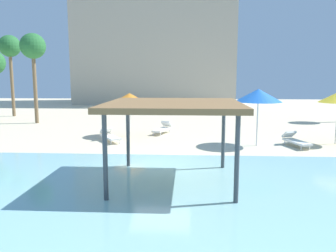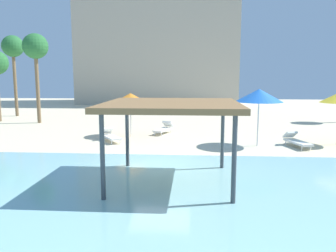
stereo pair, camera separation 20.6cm
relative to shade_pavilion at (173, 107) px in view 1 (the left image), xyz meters
name	(u,v)px [view 1 (the left image)]	position (x,y,z in m)	size (l,w,h in m)	color
ground_plane	(161,164)	(-0.62, 2.42, -2.59)	(80.00, 80.00, 0.00)	beige
lagoon_water	(145,214)	(-0.62, -2.83, -2.57)	(44.00, 13.50, 0.04)	#8CC6CC
shade_pavilion	(173,107)	(0.00, 0.00, 0.00)	(4.45, 4.45, 2.76)	#42474C
beach_umbrella_blue_0	(258,95)	(4.09, 6.45, 0.03)	(2.42, 2.42, 2.96)	silver
beach_umbrella_orange_2	(129,98)	(-3.01, 8.88, -0.27)	(2.02, 2.02, 2.61)	silver
lounge_chair_0	(110,136)	(-3.85, 7.12, -2.26)	(1.53, 1.92, 0.74)	white
lounge_chair_1	(295,140)	(6.04, 6.36, -2.26)	(1.10, 1.99, 0.74)	white
lounge_chair_2	(163,128)	(-1.08, 9.95, -2.26)	(1.22, 1.99, 0.74)	white
palm_tree_0	(33,48)	(-11.17, 14.17, 3.06)	(1.90, 1.90, 6.78)	brown
palm_tree_1	(10,48)	(-15.23, 18.47, 3.41)	(1.90, 1.90, 7.16)	brown
hotel_block_0	(156,26)	(-3.87, 35.16, 7.52)	(20.27, 9.99, 20.23)	#B2A893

